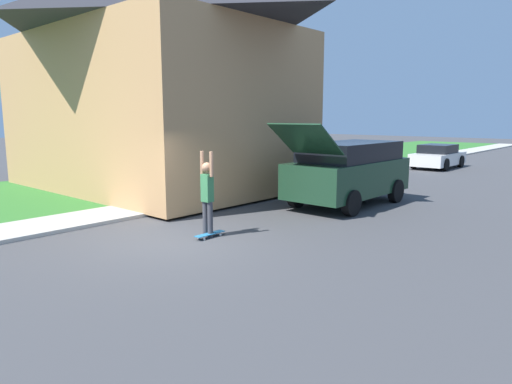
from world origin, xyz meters
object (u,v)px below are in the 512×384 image
(car_down_street, at_px, (438,157))
(skateboard, at_px, (210,234))
(suv_parked, at_px, (349,171))
(lawn_tree_near, at_px, (154,60))
(skateboarder, at_px, (207,193))

(car_down_street, relative_size, skateboard, 4.85)
(suv_parked, xyz_separation_m, skateboard, (-0.33, -5.81, -1.04))
(lawn_tree_near, distance_m, suv_parked, 7.51)
(skateboarder, bearing_deg, suv_parked, 85.82)
(skateboarder, bearing_deg, lawn_tree_near, 154.80)
(lawn_tree_near, xyz_separation_m, suv_parked, (5.71, 3.30, -3.61))
(car_down_street, bearing_deg, suv_parked, -81.97)
(lawn_tree_near, distance_m, skateboard, 7.53)
(suv_parked, height_order, skateboard, suv_parked)
(lawn_tree_near, height_order, car_down_street, lawn_tree_near)
(suv_parked, bearing_deg, skateboard, -93.28)
(lawn_tree_near, bearing_deg, car_down_street, 76.52)
(car_down_street, relative_size, skateboarder, 1.99)
(lawn_tree_near, xyz_separation_m, skateboarder, (5.28, -2.49, -3.66))
(suv_parked, relative_size, skateboard, 6.46)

